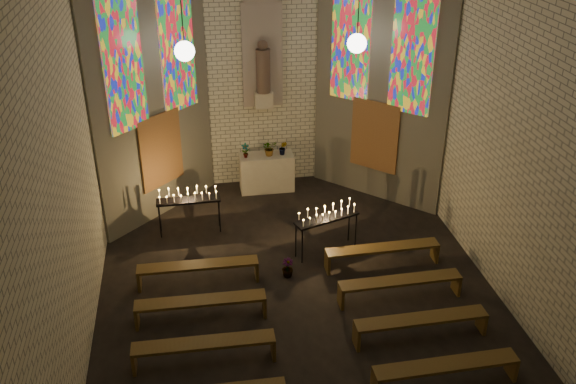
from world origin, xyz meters
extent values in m
plane|color=black|center=(0.00, 0.00, 0.00)|extent=(12.00, 12.00, 0.00)
cube|color=beige|center=(0.00, 6.00, 3.50)|extent=(8.00, 0.02, 7.00)
cube|color=beige|center=(-4.00, 0.00, 3.50)|extent=(0.02, 12.00, 7.00)
cube|color=beige|center=(4.00, 0.00, 3.50)|extent=(0.02, 12.00, 7.00)
cube|color=beige|center=(-2.75, 4.75, 3.50)|extent=(2.72, 2.72, 7.00)
cube|color=beige|center=(2.75, 4.75, 3.50)|extent=(2.72, 2.72, 7.00)
cube|color=#4C3F8C|center=(-3.21, 4.06, 4.00)|extent=(0.78, 0.78, 3.00)
cube|color=#4C3F8C|center=(-2.06, 5.21, 4.00)|extent=(0.78, 0.78, 3.00)
cube|color=#4C3F8C|center=(2.06, 5.21, 4.00)|extent=(0.78, 0.78, 3.00)
cube|color=#4C3F8C|center=(3.21, 4.06, 4.00)|extent=(0.78, 0.78, 3.00)
cube|color=brown|center=(-2.63, 4.63, 1.70)|extent=(0.95, 0.95, 1.80)
cube|color=brown|center=(2.63, 4.63, 1.70)|extent=(0.95, 0.95, 1.80)
cube|color=gray|center=(0.00, 5.92, 3.50)|extent=(1.00, 0.12, 2.60)
cube|color=beige|center=(0.00, 5.78, 2.40)|extent=(0.45, 0.30, 0.40)
cylinder|color=brown|center=(0.00, 5.78, 3.15)|extent=(0.36, 0.36, 1.10)
sphere|color=brown|center=(0.00, 5.78, 3.80)|extent=(0.26, 0.26, 0.26)
sphere|color=white|center=(-1.90, 4.10, 4.20)|extent=(0.44, 0.44, 0.44)
sphere|color=white|center=(1.90, 4.10, 4.20)|extent=(0.44, 0.44, 0.44)
cube|color=beige|center=(0.00, 5.45, 0.50)|extent=(1.40, 0.60, 1.00)
imported|color=#4C723F|center=(-0.55, 5.39, 1.20)|extent=(0.21, 0.15, 0.39)
imported|color=#4C723F|center=(0.08, 5.42, 1.21)|extent=(0.44, 0.41, 0.41)
imported|color=#4C723F|center=(0.43, 5.41, 1.19)|extent=(0.25, 0.22, 0.38)
imported|color=#4C723F|center=(-0.11, 1.44, 0.21)|extent=(0.28, 0.28, 0.42)
cube|color=black|center=(-2.08, 3.60, 0.85)|extent=(1.48, 0.37, 0.05)
cylinder|color=black|center=(-2.76, 3.45, 0.41)|extent=(0.03, 0.03, 0.83)
cylinder|color=black|center=(-1.38, 3.47, 0.41)|extent=(0.03, 0.03, 0.83)
cylinder|color=black|center=(-2.77, 3.73, 0.41)|extent=(0.03, 0.03, 0.83)
cylinder|color=black|center=(-1.39, 3.75, 0.41)|extent=(0.03, 0.03, 0.83)
cube|color=black|center=(0.90, 2.25, 0.86)|extent=(1.52, 0.83, 0.05)
cylinder|color=black|center=(0.29, 1.88, 0.42)|extent=(0.03, 0.03, 0.84)
cylinder|color=black|center=(1.60, 2.35, 0.42)|extent=(0.03, 0.03, 0.84)
cylinder|color=black|center=(0.19, 2.15, 0.42)|extent=(0.03, 0.03, 0.84)
cylinder|color=black|center=(1.51, 2.61, 0.42)|extent=(0.03, 0.03, 0.84)
cube|color=#513B17|center=(-1.97, 1.50, 0.45)|extent=(2.49, 0.39, 0.06)
cube|color=#513B17|center=(-3.18, 1.52, 0.22)|extent=(0.07, 0.35, 0.45)
cube|color=#513B17|center=(-0.76, 1.48, 0.22)|extent=(0.07, 0.35, 0.45)
cube|color=#513B17|center=(1.97, 1.50, 0.45)|extent=(2.49, 0.39, 0.06)
cube|color=#513B17|center=(0.76, 1.48, 0.22)|extent=(0.07, 0.35, 0.45)
cube|color=#513B17|center=(3.18, 1.52, 0.22)|extent=(0.07, 0.35, 0.45)
cube|color=#513B17|center=(-1.97, 0.30, 0.45)|extent=(2.49, 0.39, 0.06)
cube|color=#513B17|center=(-3.18, 0.32, 0.22)|extent=(0.07, 0.35, 0.45)
cube|color=#513B17|center=(-0.76, 0.28, 0.22)|extent=(0.07, 0.35, 0.45)
cube|color=#513B17|center=(1.97, 0.30, 0.45)|extent=(2.49, 0.39, 0.06)
cube|color=#513B17|center=(0.76, 0.28, 0.22)|extent=(0.07, 0.35, 0.45)
cube|color=#513B17|center=(3.18, 0.32, 0.22)|extent=(0.07, 0.35, 0.45)
cube|color=#513B17|center=(-1.97, -0.90, 0.45)|extent=(2.49, 0.39, 0.06)
cube|color=#513B17|center=(-3.18, -0.88, 0.22)|extent=(0.07, 0.35, 0.45)
cube|color=#513B17|center=(-0.76, -0.92, 0.22)|extent=(0.07, 0.35, 0.45)
cube|color=#513B17|center=(1.97, -0.90, 0.45)|extent=(2.49, 0.39, 0.06)
cube|color=#513B17|center=(0.76, -0.92, 0.22)|extent=(0.07, 0.35, 0.45)
cube|color=#513B17|center=(3.18, -0.88, 0.22)|extent=(0.07, 0.35, 0.45)
cube|color=#513B17|center=(1.97, -2.10, 0.45)|extent=(2.49, 0.39, 0.06)
cube|color=#513B17|center=(3.18, -2.08, 0.22)|extent=(0.07, 0.35, 0.45)
camera|label=1|loc=(-1.95, -9.59, 7.97)|focal=40.00mm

